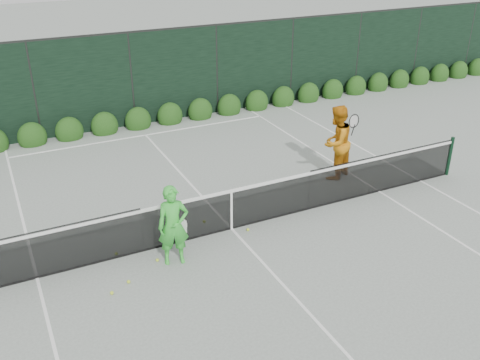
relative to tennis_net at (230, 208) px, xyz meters
name	(u,v)px	position (x,y,z in m)	size (l,w,h in m)	color
ground	(232,229)	(0.02, 0.00, -0.53)	(80.00, 80.00, 0.00)	gray
tennis_net	(230,208)	(0.00, 0.00, 0.00)	(12.90, 0.10, 1.07)	#10321D
player_woman	(173,226)	(-1.52, -0.63, 0.30)	(0.68, 0.51, 1.66)	green
player_man	(336,142)	(3.61, 1.22, 0.45)	(1.18, 1.07, 1.97)	orange
court_lines	(232,229)	(0.02, 0.00, -0.53)	(11.03, 23.83, 0.01)	white
windscreen_fence	(300,227)	(0.02, -2.71, 0.98)	(32.00, 21.07, 3.06)	black
hedge_row	(138,121)	(0.02, 7.15, -0.30)	(31.66, 0.65, 0.94)	#14330E
tennis_balls	(168,248)	(-1.52, -0.16, -0.50)	(3.31, 2.18, 0.07)	#C5DE31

